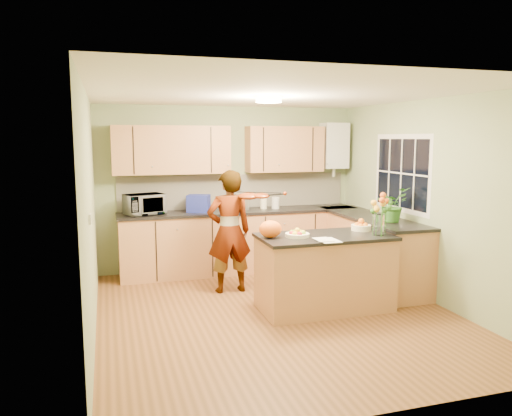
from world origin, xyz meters
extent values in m
plane|color=brown|center=(0.00, 0.00, 0.00)|extent=(4.50, 4.50, 0.00)
cube|color=white|center=(0.00, 0.00, 2.50)|extent=(4.00, 4.50, 0.02)
cube|color=gray|center=(0.00, 2.25, 1.25)|extent=(4.00, 0.02, 2.50)
cube|color=gray|center=(0.00, -2.25, 1.25)|extent=(4.00, 0.02, 2.50)
cube|color=gray|center=(-2.00, 0.00, 1.25)|extent=(0.02, 4.50, 2.50)
cube|color=gray|center=(2.00, 0.00, 1.25)|extent=(0.02, 4.50, 2.50)
cube|color=#B67748|center=(0.10, 1.95, 0.45)|extent=(3.60, 0.60, 0.90)
cube|color=black|center=(0.10, 1.94, 0.92)|extent=(3.64, 0.62, 0.04)
cube|color=#B67748|center=(1.70, 0.85, 0.45)|extent=(0.60, 2.20, 0.90)
cube|color=black|center=(1.69, 0.85, 0.92)|extent=(0.62, 2.24, 0.04)
cube|color=silver|center=(0.10, 2.23, 1.20)|extent=(3.60, 0.02, 0.52)
cube|color=#B67748|center=(-0.90, 2.08, 1.85)|extent=(1.70, 0.34, 0.70)
cube|color=#B67748|center=(0.85, 2.08, 1.85)|extent=(1.20, 0.34, 0.70)
cube|color=silver|center=(1.70, 2.09, 1.90)|extent=(0.40, 0.30, 0.72)
cylinder|color=silver|center=(1.70, 2.09, 1.50)|extent=(0.06, 0.06, 0.20)
cube|color=silver|center=(1.99, 0.60, 1.55)|extent=(0.01, 1.30, 1.05)
cube|color=black|center=(1.99, 0.60, 1.55)|extent=(0.01, 1.18, 0.92)
cube|color=silver|center=(-1.99, -0.60, 1.30)|extent=(0.02, 0.09, 0.09)
cylinder|color=#FFEABF|center=(0.00, 0.30, 2.46)|extent=(0.30, 0.30, 0.06)
cylinder|color=silver|center=(0.00, 0.30, 2.49)|extent=(0.10, 0.10, 0.02)
cube|color=#B67748|center=(0.60, -0.01, 0.43)|extent=(1.52, 0.76, 0.86)
cube|color=black|center=(0.60, -0.01, 0.87)|extent=(1.56, 0.80, 0.04)
cylinder|color=#FBF2C9|center=(0.25, -0.01, 0.91)|extent=(0.28, 0.28, 0.04)
cylinder|color=#FBF2C9|center=(1.15, 0.14, 0.93)|extent=(0.24, 0.24, 0.07)
cylinder|color=silver|center=(1.20, -0.19, 1.02)|extent=(0.12, 0.12, 0.24)
ellipsoid|color=orange|center=(-0.06, 0.04, 0.99)|extent=(0.32, 0.29, 0.20)
cube|color=white|center=(0.50, -0.31, 0.90)|extent=(0.22, 0.30, 0.01)
imported|color=#DEA087|center=(-0.31, 0.98, 0.81)|extent=(0.60, 0.40, 1.62)
imported|color=silver|center=(-1.32, 1.91, 1.09)|extent=(0.62, 0.51, 0.29)
cube|color=navy|center=(-0.54, 1.94, 1.07)|extent=(0.38, 0.34, 0.25)
cylinder|color=silver|center=(0.17, 1.98, 1.05)|extent=(0.15, 0.15, 0.21)
sphere|color=black|center=(0.17, 1.98, 1.19)|extent=(0.08, 0.08, 0.08)
cylinder|color=#FBF2C9|center=(0.48, 1.98, 1.02)|extent=(0.14, 0.14, 0.16)
cylinder|color=silver|center=(0.66, 1.93, 1.03)|extent=(0.13, 0.13, 0.18)
imported|color=#316B23|center=(1.70, 0.34, 1.17)|extent=(0.51, 0.48, 0.45)
camera|label=1|loc=(-1.83, -5.27, 2.02)|focal=35.00mm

